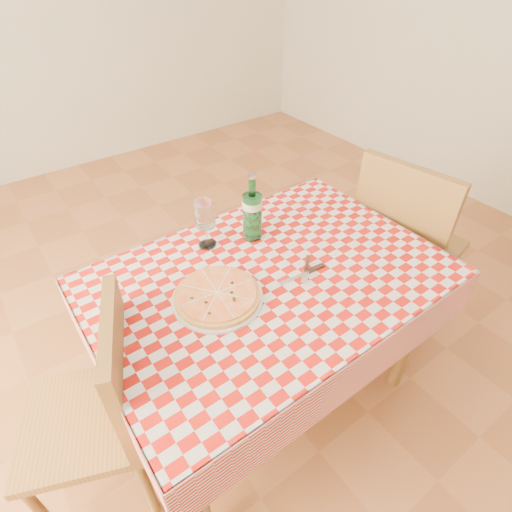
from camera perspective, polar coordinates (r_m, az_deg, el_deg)
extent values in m
plane|color=#975930|center=(2.07, 1.50, -18.51)|extent=(6.00, 6.00, 0.00)
cube|color=brown|center=(1.50, 1.97, -3.49)|extent=(1.20, 0.80, 0.04)
cylinder|color=brown|center=(1.50, -8.26, -30.39)|extent=(0.06, 0.06, 0.71)
cylinder|color=brown|center=(1.93, 21.26, -10.59)|extent=(0.06, 0.06, 0.71)
cylinder|color=brown|center=(1.85, -18.97, -12.79)|extent=(0.06, 0.06, 0.71)
cylinder|color=brown|center=(2.21, 7.48, -0.18)|extent=(0.06, 0.06, 0.71)
cube|color=#A7110A|center=(1.49, 1.99, -2.81)|extent=(1.30, 0.90, 0.01)
cube|color=brown|center=(2.21, 20.93, 1.48)|extent=(0.52, 0.52, 0.04)
cylinder|color=brown|center=(2.19, 21.48, -8.22)|extent=(0.04, 0.04, 0.46)
cylinder|color=brown|center=(2.47, 25.53, -3.19)|extent=(0.04, 0.04, 0.46)
cylinder|color=brown|center=(2.29, 13.05, -3.52)|extent=(0.04, 0.04, 0.46)
cylinder|color=brown|center=(2.56, 17.90, 0.77)|extent=(0.04, 0.04, 0.46)
cube|color=brown|center=(1.90, 19.93, 5.22)|extent=(0.12, 0.45, 0.50)
cube|color=brown|center=(1.61, -23.51, -20.80)|extent=(0.53, 0.53, 0.04)
cylinder|color=brown|center=(1.85, -15.66, -19.32)|extent=(0.03, 0.03, 0.42)
cylinder|color=brown|center=(1.93, -26.56, -20.20)|extent=(0.03, 0.03, 0.42)
cylinder|color=brown|center=(1.69, -15.28, -29.27)|extent=(0.03, 0.03, 0.42)
cube|color=brown|center=(1.38, -18.50, -15.01)|extent=(0.19, 0.39, 0.44)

